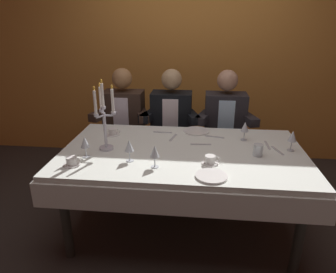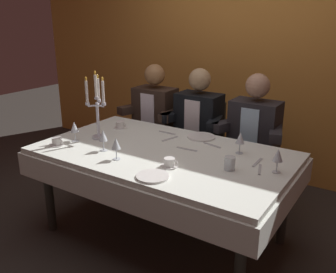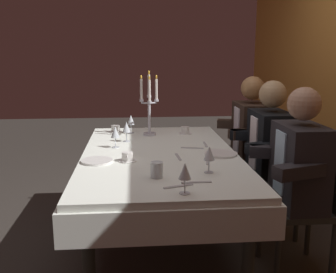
% 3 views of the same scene
% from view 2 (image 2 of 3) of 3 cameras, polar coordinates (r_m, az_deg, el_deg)
% --- Properties ---
extents(ground_plane, '(12.00, 12.00, 0.00)m').
position_cam_2_polar(ground_plane, '(3.12, -0.77, -14.98)').
color(ground_plane, '#312C27').
extents(back_wall, '(6.00, 0.12, 2.70)m').
position_cam_2_polar(back_wall, '(4.10, 12.54, 12.90)').
color(back_wall, orange).
rests_on(back_wall, ground_plane).
extents(dining_table, '(1.94, 1.14, 0.74)m').
position_cam_2_polar(dining_table, '(2.83, -0.82, -4.44)').
color(dining_table, white).
rests_on(dining_table, ground_plane).
extents(candelabra, '(0.15, 0.17, 0.56)m').
position_cam_2_polar(candelabra, '(3.04, -10.89, 4.15)').
color(candelabra, silver).
rests_on(candelabra, dining_table).
extents(dinner_plate_0, '(0.23, 0.23, 0.01)m').
position_cam_2_polar(dinner_plate_0, '(3.08, 5.16, -0.04)').
color(dinner_plate_0, white).
rests_on(dinner_plate_0, dining_table).
extents(dinner_plate_1, '(0.21, 0.21, 0.01)m').
position_cam_2_polar(dinner_plate_1, '(2.34, -2.39, -6.16)').
color(dinner_plate_1, white).
rests_on(dinner_plate_1, dining_table).
extents(wine_glass_0, '(0.07, 0.07, 0.16)m').
position_cam_2_polar(wine_glass_0, '(3.04, -14.29, 1.34)').
color(wine_glass_0, silver).
rests_on(wine_glass_0, dining_table).
extents(wine_glass_1, '(0.07, 0.07, 0.16)m').
position_cam_2_polar(wine_glass_1, '(2.60, -8.05, -1.13)').
color(wine_glass_1, silver).
rests_on(wine_glass_1, dining_table).
extents(wine_glass_2, '(0.07, 0.07, 0.16)m').
position_cam_2_polar(wine_glass_2, '(2.74, 11.10, -0.32)').
color(wine_glass_2, silver).
rests_on(wine_glass_2, dining_table).
extents(wine_glass_3, '(0.07, 0.07, 0.16)m').
position_cam_2_polar(wine_glass_3, '(2.79, -10.01, 0.09)').
color(wine_glass_3, silver).
rests_on(wine_glass_3, dining_table).
extents(wine_glass_4, '(0.07, 0.07, 0.16)m').
position_cam_2_polar(wine_glass_4, '(2.47, 16.63, -2.91)').
color(wine_glass_4, silver).
rests_on(wine_glass_4, dining_table).
extents(water_tumbler_0, '(0.07, 0.07, 0.09)m').
position_cam_2_polar(water_tumbler_0, '(2.47, 9.52, -4.10)').
color(water_tumbler_0, silver).
rests_on(water_tumbler_0, dining_table).
extents(coffee_cup_0, '(0.13, 0.12, 0.06)m').
position_cam_2_polar(coffee_cup_0, '(3.02, -16.77, -0.77)').
color(coffee_cup_0, white).
rests_on(coffee_cup_0, dining_table).
extents(coffee_cup_1, '(0.13, 0.12, 0.06)m').
position_cam_2_polar(coffee_cup_1, '(2.49, 0.23, -4.10)').
color(coffee_cup_1, white).
rests_on(coffee_cup_1, dining_table).
extents(coffee_cup_2, '(0.13, 0.12, 0.06)m').
position_cam_2_polar(coffee_cup_2, '(3.35, -7.38, 1.76)').
color(coffee_cup_2, white).
rests_on(coffee_cup_2, dining_table).
extents(spoon_0, '(0.02, 0.17, 0.01)m').
position_cam_2_polar(spoon_0, '(2.63, 13.65, -3.92)').
color(spoon_0, '#B7B7BC').
rests_on(spoon_0, dining_table).
extents(spoon_1, '(0.17, 0.03, 0.01)m').
position_cam_2_polar(spoon_1, '(2.81, 2.93, -1.96)').
color(spoon_1, '#B7B7BC').
rests_on(spoon_1, dining_table).
extents(fork_2, '(0.17, 0.06, 0.01)m').
position_cam_2_polar(fork_2, '(2.91, 6.80, -1.32)').
color(fork_2, '#B7B7BC').
rests_on(fork_2, dining_table).
extents(fork_3, '(0.06, 0.17, 0.01)m').
position_cam_2_polar(fork_3, '(3.03, 0.29, -0.35)').
color(fork_3, '#B7B7BC').
rests_on(fork_3, dining_table).
extents(fork_4, '(0.07, 0.17, 0.01)m').
position_cam_2_polar(fork_4, '(2.52, 14.00, -4.97)').
color(fork_4, '#B7B7BC').
rests_on(fork_4, dining_table).
extents(spoon_5, '(0.17, 0.02, 0.01)m').
position_cam_2_polar(spoon_5, '(3.18, -0.16, 0.58)').
color(spoon_5, '#B7B7BC').
rests_on(spoon_5, dining_table).
extents(seated_diner_0, '(0.63, 0.48, 1.24)m').
position_cam_2_polar(seated_diner_0, '(3.85, -1.95, 3.67)').
color(seated_diner_0, '#2B2E27').
rests_on(seated_diner_0, ground_plane).
extents(seated_diner_1, '(0.63, 0.48, 1.24)m').
position_cam_2_polar(seated_diner_1, '(3.59, 4.81, 2.50)').
color(seated_diner_1, '#2B2E27').
rests_on(seated_diner_1, ground_plane).
extents(seated_diner_2, '(0.63, 0.48, 1.24)m').
position_cam_2_polar(seated_diner_2, '(3.37, 13.23, 0.99)').
color(seated_diner_2, '#2B2E27').
rests_on(seated_diner_2, ground_plane).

